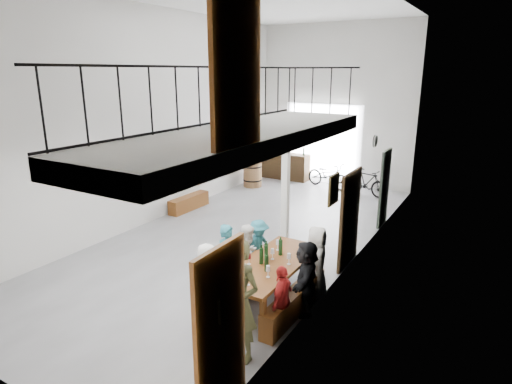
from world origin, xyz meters
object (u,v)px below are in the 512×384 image
Objects in this scene: oak_barrel at (253,173)px; bicycle_near at (328,175)px; serving_counter at (285,166)px; bench_inner at (243,280)px; side_bench at (189,203)px; tasting_table at (272,267)px; host_standing at (239,301)px.

oak_barrel is 0.58× the size of bicycle_near.
serving_counter is 1.90m from bicycle_near.
bench_inner is 1.36× the size of bicycle_near.
side_bench is (-3.98, 3.37, -0.06)m from bench_inner.
bicycle_near reaches higher than bench_inner.
tasting_table is 7.90m from oak_barrel.
oak_barrel is at bearing 85.14° from side_bench.
serving_counter is 10.52m from host_standing.
side_bench is at bearing 164.59° from bicycle_near.
tasting_table is at bearing -6.75° from bench_inner.
bench_inner is at bearing -154.46° from bicycle_near.
host_standing is (4.88, -4.93, 0.68)m from side_bench.
tasting_table is 5.75m from side_bench.
bench_inner is 1.29× the size of host_standing.
host_standing reaches higher than side_bench.
oak_barrel reaches higher than bench_inner.
bicycle_near is (2.61, 4.36, 0.23)m from side_bench.
tasting_table is at bearing -36.78° from side_bench.
serving_counter reaches higher than oak_barrel.
side_bench is 4.80m from serving_counter.
bicycle_near is at bearing 26.57° from oak_barrel.
oak_barrel is 2.62m from bicycle_near.
host_standing is at bearing -60.43° from oak_barrel.
host_standing is (4.61, -8.12, 0.40)m from oak_barrel.
oak_barrel is at bearing 132.11° from bicycle_near.
bicycle_near reaches higher than tasting_table.
tasting_table is at bearing -56.88° from oak_barrel.
tasting_table reaches higher than bench_inner.
bench_inner is 7.84m from bicycle_near.
oak_barrel reaches higher than side_bench.
tasting_table reaches higher than side_bench.
bench_inner is at bearing -60.52° from oak_barrel.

